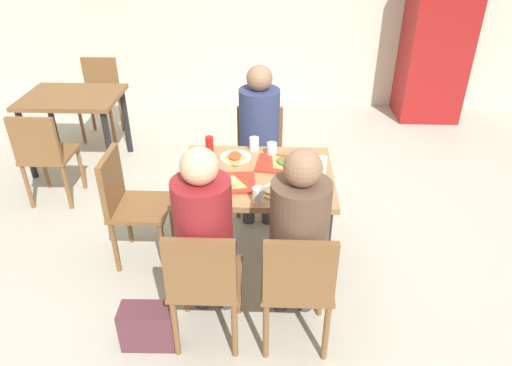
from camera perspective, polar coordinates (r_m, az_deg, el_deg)
name	(u,v)px	position (r m, az deg, el deg)	size (l,w,h in m)	color
ground_plane	(256,259)	(3.58, 0.00, -9.23)	(10.00, 10.00, 0.02)	#B2AD9E
main_table	(256,187)	(3.21, 0.00, -0.46)	(1.04, 0.82, 0.73)	#9E7247
chair_near_left	(204,280)	(2.67, -6.33, -11.63)	(0.40, 0.40, 0.85)	brown
chair_near_right	(298,283)	(2.65, 5.07, -11.94)	(0.40, 0.40, 0.85)	brown
chair_far_side	(260,151)	(3.96, 0.43, 3.93)	(0.40, 0.40, 0.85)	brown
chair_left_end	(128,200)	(3.42, -15.26, -1.98)	(0.40, 0.40, 0.85)	brown
person_in_red	(205,229)	(2.62, -6.23, -5.58)	(0.32, 0.42, 1.26)	#383842
person_in_brown_jacket	(299,231)	(2.60, 5.19, -5.84)	(0.32, 0.42, 1.26)	#383842
person_far_side	(259,131)	(3.73, 0.38, 6.33)	(0.32, 0.42, 1.26)	#383842
tray_red_near	(227,183)	(3.04, -3.52, -0.01)	(0.36, 0.26, 0.02)	red
tray_red_far	(283,164)	(3.26, 3.27, 2.28)	(0.36, 0.26, 0.02)	red
paper_plate_center	(235,157)	(3.36, -2.51, 3.16)	(0.22, 0.22, 0.01)	white
paper_plate_near_edge	(279,191)	(2.96, 2.84, -1.02)	(0.22, 0.22, 0.01)	white
pizza_slice_a	(227,181)	(3.02, -3.57, 0.19)	(0.25, 0.22, 0.02)	tan
pizza_slice_b	(286,162)	(3.25, 3.62, 2.52)	(0.25, 0.27, 0.02)	tan
pizza_slice_c	(235,156)	(3.34, -2.57, 3.24)	(0.14, 0.20, 0.02)	#C68C47
pizza_slice_d	(275,191)	(2.93, 2.35, -0.97)	(0.21, 0.16, 0.02)	#C68C47
plastic_cup_a	(254,144)	(3.44, -0.21, 4.76)	(0.07, 0.07, 0.10)	white
plastic_cup_b	(258,195)	(2.83, 0.26, -1.49)	(0.07, 0.07, 0.10)	white
plastic_cup_c	(196,162)	(3.22, -7.34, 2.58)	(0.07, 0.07, 0.10)	white
plastic_cup_d	(272,149)	(3.36, 1.94, 4.10)	(0.07, 0.07, 0.10)	white
soda_can	(322,165)	(3.16, 8.02, 2.13)	(0.07, 0.07, 0.12)	#B7BCC6
condiment_bottle	(210,147)	(3.34, -5.64, 4.35)	(0.06, 0.06, 0.16)	red
foil_bundle	(190,167)	(3.16, -8.02, 1.88)	(0.10, 0.10, 0.10)	silver
handbag	(148,326)	(2.98, -12.93, -16.58)	(0.32, 0.16, 0.28)	#592D38
drink_fridge	(437,38)	(6.05, 21.10, 16.05)	(0.70, 0.60, 1.90)	maroon
background_table	(74,107)	(4.89, -21.24, 8.54)	(0.90, 0.70, 0.73)	brown
background_chair_near	(44,152)	(4.32, -24.34, 3.42)	(0.40, 0.40, 0.85)	brown
background_chair_far	(100,92)	(5.56, -18.37, 10.46)	(0.40, 0.40, 0.85)	brown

